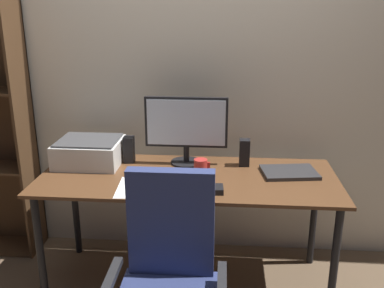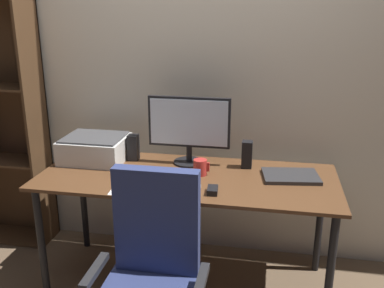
# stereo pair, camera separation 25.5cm
# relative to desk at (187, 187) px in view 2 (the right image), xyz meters

# --- Properties ---
(ground_plane) EXTENTS (12.00, 12.00, 0.00)m
(ground_plane) POSITION_rel_desk_xyz_m (0.00, 0.00, -0.66)
(ground_plane) COLOR brown
(back_wall) EXTENTS (6.40, 0.10, 2.60)m
(back_wall) POSITION_rel_desk_xyz_m (0.00, 0.53, 0.64)
(back_wall) COLOR beige
(back_wall) RESTS_ON ground
(desk) EXTENTS (1.76, 0.71, 0.74)m
(desk) POSITION_rel_desk_xyz_m (0.00, 0.00, 0.00)
(desk) COLOR #56351E
(desk) RESTS_ON ground
(monitor) EXTENTS (0.52, 0.20, 0.43)m
(monitor) POSITION_rel_desk_xyz_m (-0.03, 0.21, 0.32)
(monitor) COLOR black
(monitor) RESTS_ON desk
(keyboard) EXTENTS (0.29, 0.12, 0.02)m
(keyboard) POSITION_rel_desk_xyz_m (-0.04, -0.21, 0.09)
(keyboard) COLOR #B7BABC
(keyboard) RESTS_ON desk
(mouse) EXTENTS (0.06, 0.10, 0.03)m
(mouse) POSITION_rel_desk_xyz_m (0.18, -0.22, 0.09)
(mouse) COLOR black
(mouse) RESTS_ON desk
(coffee_mug) EXTENTS (0.10, 0.08, 0.09)m
(coffee_mug) POSITION_rel_desk_xyz_m (0.07, 0.03, 0.12)
(coffee_mug) COLOR #B72D28
(coffee_mug) RESTS_ON desk
(laptop) EXTENTS (0.35, 0.27, 0.02)m
(laptop) POSITION_rel_desk_xyz_m (0.60, 0.08, 0.09)
(laptop) COLOR #2D2D30
(laptop) RESTS_ON desk
(speaker_left) EXTENTS (0.06, 0.07, 0.17)m
(speaker_left) POSITION_rel_desk_xyz_m (-0.40, 0.21, 0.16)
(speaker_left) COLOR black
(speaker_left) RESTS_ON desk
(speaker_right) EXTENTS (0.06, 0.07, 0.17)m
(speaker_right) POSITION_rel_desk_xyz_m (0.34, 0.21, 0.16)
(speaker_right) COLOR black
(speaker_right) RESTS_ON desk
(printer) EXTENTS (0.40, 0.34, 0.16)m
(printer) POSITION_rel_desk_xyz_m (-0.64, 0.16, 0.16)
(printer) COLOR silver
(printer) RESTS_ON desk
(paper_sheet) EXTENTS (0.23, 0.31, 0.00)m
(paper_sheet) POSITION_rel_desk_xyz_m (-0.27, -0.20, 0.08)
(paper_sheet) COLOR white
(paper_sheet) RESTS_ON desk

